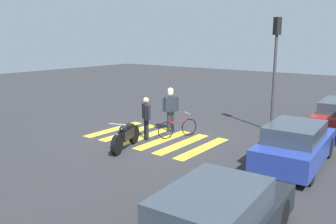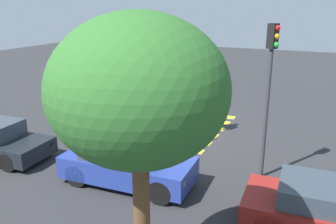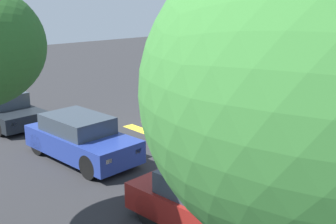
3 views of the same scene
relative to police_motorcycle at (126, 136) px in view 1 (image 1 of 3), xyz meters
The scene contains 9 objects.
ground_plane 1.75m from the police_motorcycle, behind, with size 60.00×60.00×0.00m, color #2B2B2D.
police_motorcycle is the anchor object (origin of this frame).
leaning_bicycle 2.41m from the police_motorcycle, 165.64° to the left, with size 1.62×0.77×1.01m.
officer_on_foot 2.95m from the police_motorcycle, behind, with size 0.58×0.46×1.87m.
officer_by_motorcycle 1.41m from the police_motorcycle, behind, with size 0.43×0.58×1.67m.
crosswalk_stripes 1.75m from the police_motorcycle, behind, with size 3.13×4.95×0.01m.
car_blue_hatchback 5.70m from the police_motorcycle, 109.87° to the left, with size 4.06×1.89×1.36m.
car_black_suv 6.67m from the police_motorcycle, 58.02° to the left, with size 4.38×1.98×1.28m.
traffic_light_pole 6.96m from the police_motorcycle, 149.98° to the left, with size 0.36×0.32×4.72m.
Camera 1 is at (10.43, 8.60, 3.88)m, focal length 37.69 mm.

